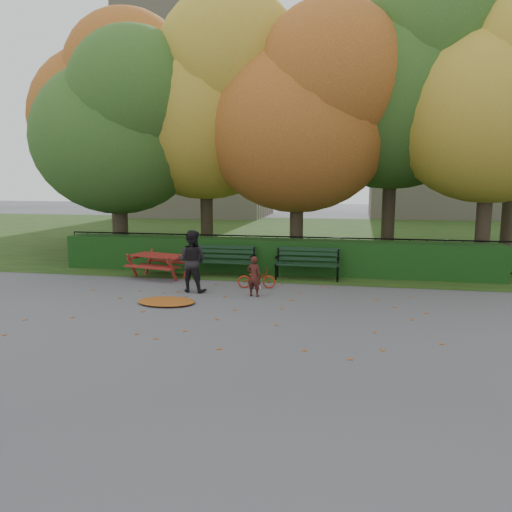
% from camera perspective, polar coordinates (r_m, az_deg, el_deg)
% --- Properties ---
extents(ground, '(90.00, 90.00, 0.00)m').
position_cam_1_polar(ground, '(10.74, -1.88, -6.33)').
color(ground, '#5E5E63').
rests_on(ground, ground).
extents(grass_strip, '(90.00, 90.00, 0.00)m').
position_cam_1_polar(grass_strip, '(24.37, 5.51, 2.25)').
color(grass_strip, '#1B3413').
rests_on(grass_strip, ground).
extents(building_left, '(10.00, 7.00, 15.00)m').
position_cam_1_polar(building_left, '(38.12, -6.57, 15.93)').
color(building_left, tan).
rests_on(building_left, ground).
extents(building_right, '(9.00, 6.00, 12.00)m').
position_cam_1_polar(building_right, '(38.64, 20.01, 13.13)').
color(building_right, tan).
rests_on(building_right, ground).
extents(hedge, '(13.00, 0.90, 1.00)m').
position_cam_1_polar(hedge, '(14.96, 1.97, -0.01)').
color(hedge, black).
rests_on(hedge, ground).
extents(iron_fence, '(14.00, 0.04, 1.02)m').
position_cam_1_polar(iron_fence, '(15.74, 2.43, 0.56)').
color(iron_fence, black).
rests_on(iron_fence, ground).
extents(tree_a, '(5.88, 5.60, 7.48)m').
position_cam_1_polar(tree_a, '(17.46, -14.96, 14.21)').
color(tree_a, black).
rests_on(tree_a, ground).
extents(tree_b, '(6.72, 6.40, 8.79)m').
position_cam_1_polar(tree_b, '(17.69, -4.94, 17.28)').
color(tree_b, black).
rests_on(tree_b, ground).
extents(tree_c, '(6.30, 6.00, 8.00)m').
position_cam_1_polar(tree_c, '(16.25, 5.93, 15.96)').
color(tree_c, black).
rests_on(tree_c, ground).
extents(tree_d, '(7.14, 6.80, 9.58)m').
position_cam_1_polar(tree_d, '(17.68, 16.84, 18.86)').
color(tree_d, black).
rests_on(tree_d, ground).
extents(tree_e, '(6.09, 5.80, 8.16)m').
position_cam_1_polar(tree_e, '(16.56, 26.70, 15.85)').
color(tree_e, black).
rests_on(tree_e, ground).
extents(tree_f, '(6.93, 6.60, 9.19)m').
position_cam_1_polar(tree_f, '(21.71, -15.51, 16.21)').
color(tree_f, black).
rests_on(tree_f, ground).
extents(bench_left, '(1.80, 0.57, 0.88)m').
position_cam_1_polar(bench_left, '(14.45, -3.63, -0.26)').
color(bench_left, black).
rests_on(bench_left, ground).
extents(bench_right, '(1.80, 0.57, 0.88)m').
position_cam_1_polar(bench_right, '(14.04, 5.89, -0.56)').
color(bench_right, black).
rests_on(bench_right, ground).
extents(picnic_table, '(1.81, 1.59, 0.76)m').
position_cam_1_polar(picnic_table, '(14.45, -10.93, -0.42)').
color(picnic_table, maroon).
rests_on(picnic_table, ground).
extents(leaf_pile, '(1.59, 1.39, 0.09)m').
position_cam_1_polar(leaf_pile, '(11.56, -10.21, -5.13)').
color(leaf_pile, maroon).
rests_on(leaf_pile, ground).
extents(leaf_scatter, '(9.00, 5.70, 0.01)m').
position_cam_1_polar(leaf_scatter, '(11.02, -1.53, -5.90)').
color(leaf_scatter, maroon).
rests_on(leaf_scatter, ground).
extents(child, '(0.40, 0.31, 0.98)m').
position_cam_1_polar(child, '(11.95, -0.22, -2.34)').
color(child, '#411914').
rests_on(child, ground).
extents(adult, '(0.82, 0.67, 1.55)m').
position_cam_1_polar(adult, '(12.52, -7.34, -0.56)').
color(adult, black).
rests_on(adult, ground).
extents(bicycle, '(1.02, 0.48, 0.51)m').
position_cam_1_polar(bicycle, '(12.88, 0.07, -2.57)').
color(bicycle, '#A5240F').
rests_on(bicycle, ground).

